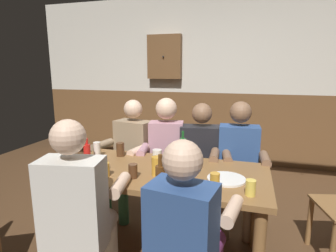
% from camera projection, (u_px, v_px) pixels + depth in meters
% --- Properties ---
extents(ground_plane, '(7.27, 7.27, 0.00)m').
position_uv_depth(ground_plane, '(169.00, 240.00, 2.50)').
color(ground_plane, '#4C331E').
extents(back_wall_upper, '(6.05, 0.12, 1.52)m').
position_uv_depth(back_wall_upper, '(212.00, 45.00, 4.39)').
color(back_wall_upper, beige).
extents(back_wall_wainscot, '(6.05, 0.12, 1.14)m').
position_uv_depth(back_wall_wainscot, '(209.00, 127.00, 4.65)').
color(back_wall_wainscot, brown).
rests_on(back_wall_wainscot, ground_plane).
extents(dining_table, '(1.63, 0.81, 0.73)m').
position_uv_depth(dining_table, '(163.00, 184.00, 2.21)').
color(dining_table, brown).
rests_on(dining_table, ground_plane).
extents(person_0, '(0.57, 0.58, 1.20)m').
position_uv_depth(person_0, '(130.00, 151.00, 2.95)').
color(person_0, '#997F60').
rests_on(person_0, ground_plane).
extents(person_1, '(0.53, 0.56, 1.23)m').
position_uv_depth(person_1, '(166.00, 153.00, 2.84)').
color(person_1, '#B78493').
rests_on(person_1, ground_plane).
extents(person_2, '(0.59, 0.57, 1.19)m').
position_uv_depth(person_2, '(201.00, 157.00, 2.75)').
color(person_2, black).
rests_on(person_2, ground_plane).
extents(person_3, '(0.53, 0.52, 1.22)m').
position_uv_depth(person_3, '(238.00, 160.00, 2.64)').
color(person_3, '#2D4C84').
rests_on(person_3, ground_plane).
extents(person_4, '(0.55, 0.56, 1.25)m').
position_uv_depth(person_4, '(79.00, 208.00, 1.70)').
color(person_4, silver).
rests_on(person_4, ground_plane).
extents(person_5, '(0.53, 0.57, 1.18)m').
position_uv_depth(person_5, '(187.00, 230.00, 1.52)').
color(person_5, '#2D4C84').
rests_on(person_5, ground_plane).
extents(table_candle, '(0.04, 0.04, 0.08)m').
position_uv_depth(table_candle, '(181.00, 173.00, 2.03)').
color(table_candle, '#F9E08C').
rests_on(table_candle, dining_table).
extents(condiment_caddy, '(0.14, 0.10, 0.05)m').
position_uv_depth(condiment_caddy, '(98.00, 167.00, 2.20)').
color(condiment_caddy, '#B2B7BC').
rests_on(condiment_caddy, dining_table).
extents(plate_0, '(0.28, 0.28, 0.01)m').
position_uv_depth(plate_0, '(226.00, 179.00, 2.00)').
color(plate_0, white).
rests_on(plate_0, dining_table).
extents(bottle_0, '(0.07, 0.07, 0.24)m').
position_uv_depth(bottle_0, '(160.00, 176.00, 1.83)').
color(bottle_0, '#593314').
rests_on(bottle_0, dining_table).
extents(bottle_1, '(0.06, 0.06, 0.20)m').
position_uv_depth(bottle_1, '(87.00, 152.00, 2.40)').
color(bottle_1, red).
rests_on(bottle_1, dining_table).
extents(bottle_2, '(0.05, 0.05, 0.26)m').
position_uv_depth(bottle_2, '(183.00, 149.00, 2.40)').
color(bottle_2, '#195923').
rests_on(bottle_2, dining_table).
extents(pint_glass_0, '(0.07, 0.07, 0.13)m').
position_uv_depth(pint_glass_0, '(120.00, 149.00, 2.54)').
color(pint_glass_0, '#4C2D19').
rests_on(pint_glass_0, dining_table).
extents(pint_glass_1, '(0.06, 0.06, 0.12)m').
position_uv_depth(pint_glass_1, '(215.00, 182.00, 1.81)').
color(pint_glass_1, gold).
rests_on(pint_glass_1, dining_table).
extents(pint_glass_2, '(0.08, 0.08, 0.14)m').
position_uv_depth(pint_glass_2, '(157.00, 166.00, 2.08)').
color(pint_glass_2, gold).
rests_on(pint_glass_2, dining_table).
extents(pint_glass_3, '(0.06, 0.06, 0.14)m').
position_uv_depth(pint_glass_3, '(97.00, 149.00, 2.52)').
color(pint_glass_3, white).
rests_on(pint_glass_3, dining_table).
extents(pint_glass_4, '(0.07, 0.07, 0.10)m').
position_uv_depth(pint_glass_4, '(105.00, 170.00, 2.06)').
color(pint_glass_4, gold).
rests_on(pint_glass_4, dining_table).
extents(pint_glass_5, '(0.07, 0.07, 0.10)m').
position_uv_depth(pint_glass_5, '(251.00, 188.00, 1.75)').
color(pint_glass_5, '#E5C64C').
rests_on(pint_glass_5, dining_table).
extents(pint_glass_6, '(0.07, 0.07, 0.14)m').
position_uv_depth(pint_glass_6, '(186.00, 158.00, 2.26)').
color(pint_glass_6, '#E5C64C').
rests_on(pint_glass_6, dining_table).
extents(pint_glass_7, '(0.07, 0.07, 0.10)m').
position_uv_depth(pint_glass_7, '(133.00, 171.00, 2.03)').
color(pint_glass_7, '#4C2D19').
rests_on(pint_glass_7, dining_table).
extents(pint_glass_8, '(0.08, 0.08, 0.11)m').
position_uv_depth(pint_glass_8, '(157.00, 156.00, 2.37)').
color(pint_glass_8, white).
rests_on(pint_glass_8, dining_table).
extents(wall_dart_cabinet, '(0.56, 0.15, 0.70)m').
position_uv_depth(wall_dart_cabinet, '(165.00, 57.00, 4.51)').
color(wall_dart_cabinet, brown).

